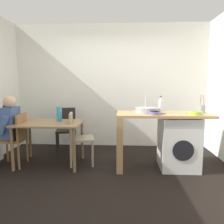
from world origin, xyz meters
The scene contains 17 objects.
ground_plane centered at (0.00, 0.00, 0.00)m, with size 5.46×5.46×0.00m, color black.
wall_back centered at (0.00, 1.75, 1.35)m, with size 4.60×0.10×2.70m, color silver.
dining_table centered at (-0.98, 0.47, 0.64)m, with size 1.10×0.76×0.74m.
chair_person_seat centered at (-1.53, 0.37, 0.51)m, with size 0.42×0.42×0.90m.
chair_opposite centered at (-0.51, 0.50, 0.51)m, with size 0.46×0.46×0.90m.
chair_spare_by_wall centered at (-0.90, 1.24, 0.51)m, with size 0.48×0.48×0.90m.
seated_person centered at (-1.69, 0.36, 0.67)m, with size 0.51×0.52×1.20m.
kitchen_counter centered at (0.72, 0.42, 0.76)m, with size 1.50×0.68×0.92m.
washing_machine centered at (1.20, 0.42, 0.43)m, with size 0.60×0.61×0.86m.
sink_basin centered at (0.67, 0.42, 0.97)m, with size 0.38×0.38×0.09m, color #9EA0A5.
tap centered at (0.67, 0.60, 1.06)m, with size 0.02×0.02×0.28m, color #B2B2B7.
bottle_tall_green centered at (0.90, 0.47, 1.04)m, with size 0.06×0.06×0.28m.
mixing_bowl centered at (0.77, 0.22, 0.95)m, with size 0.19×0.19×0.05m.
utensil_crock centered at (1.56, 0.47, 0.99)m, with size 0.11×0.11×0.30m.
colander centered at (1.38, 0.20, 0.95)m, with size 0.20×0.20×0.06m.
vase centered at (-0.83, 0.57, 0.87)m, with size 0.09×0.09×0.26m, color teal.
scissors centered at (0.88, 0.32, 0.92)m, with size 0.15×0.06×0.01m.
Camera 1 is at (0.28, -3.08, 1.37)m, focal length 34.34 mm.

